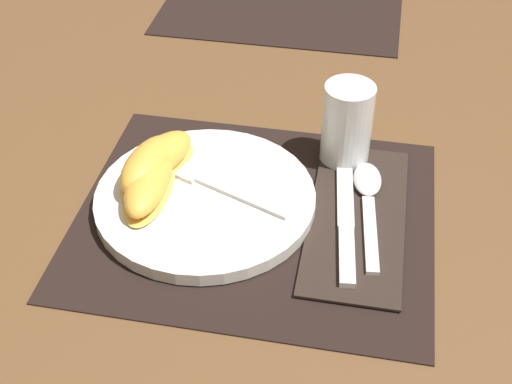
% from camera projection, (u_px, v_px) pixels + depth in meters
% --- Properties ---
extents(ground_plane, '(3.00, 3.00, 0.00)m').
position_uv_depth(ground_plane, '(255.00, 217.00, 0.82)').
color(ground_plane, brown).
extents(placemat, '(0.40, 0.34, 0.00)m').
position_uv_depth(placemat, '(255.00, 215.00, 0.82)').
color(placemat, black).
rests_on(placemat, ground_plane).
extents(plate, '(0.25, 0.25, 0.02)m').
position_uv_depth(plate, '(205.00, 199.00, 0.82)').
color(plate, white).
rests_on(plate, placemat).
extents(juice_glass, '(0.06, 0.06, 0.10)m').
position_uv_depth(juice_glass, '(347.00, 128.00, 0.86)').
color(juice_glass, silver).
rests_on(juice_glass, placemat).
extents(napkin, '(0.11, 0.26, 0.00)m').
position_uv_depth(napkin, '(357.00, 217.00, 0.81)').
color(napkin, '#2D231E').
rests_on(napkin, placemat).
extents(knife, '(0.04, 0.22, 0.01)m').
position_uv_depth(knife, '(346.00, 218.00, 0.80)').
color(knife, silver).
rests_on(knife, napkin).
extents(spoon, '(0.04, 0.18, 0.01)m').
position_uv_depth(spoon, '(368.00, 193.00, 0.83)').
color(spoon, silver).
rests_on(spoon, napkin).
extents(fork, '(0.19, 0.09, 0.00)m').
position_uv_depth(fork, '(204.00, 180.00, 0.83)').
color(fork, silver).
rests_on(fork, plate).
extents(citrus_wedge_0, '(0.09, 0.12, 0.04)m').
position_uv_depth(citrus_wedge_0, '(160.00, 158.00, 0.84)').
color(citrus_wedge_0, '#F7C656').
rests_on(citrus_wedge_0, plate).
extents(citrus_wedge_1, '(0.07, 0.12, 0.04)m').
position_uv_depth(citrus_wedge_1, '(149.00, 166.00, 0.83)').
color(citrus_wedge_1, '#F7C656').
rests_on(citrus_wedge_1, plate).
extents(citrus_wedge_2, '(0.06, 0.14, 0.03)m').
position_uv_depth(citrus_wedge_2, '(148.00, 183.00, 0.81)').
color(citrus_wedge_2, '#F7C656').
rests_on(citrus_wedge_2, plate).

